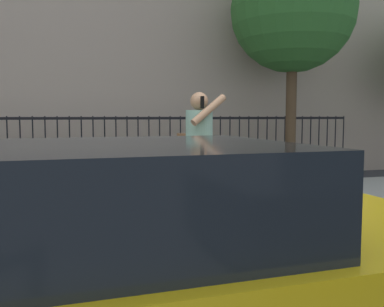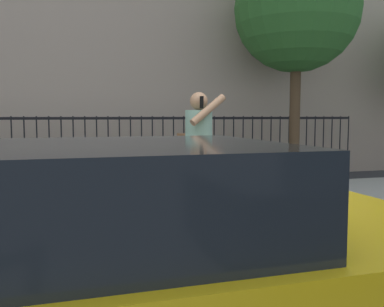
# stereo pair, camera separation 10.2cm
# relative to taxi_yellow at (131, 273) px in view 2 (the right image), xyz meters

# --- Properties ---
(ground_plane) EXTENTS (60.00, 60.00, 0.00)m
(ground_plane) POSITION_rel_taxi_yellow_xyz_m (1.00, 1.67, -0.70)
(ground_plane) COLOR #333338
(sidewalk) EXTENTS (28.00, 4.40, 0.15)m
(sidewalk) POSITION_rel_taxi_yellow_xyz_m (1.00, 3.87, -0.63)
(sidewalk) COLOR #9E9B93
(sidewalk) RESTS_ON ground
(iron_fence) EXTENTS (12.03, 0.04, 1.60)m
(iron_fence) POSITION_rel_taxi_yellow_xyz_m (1.00, 7.57, 0.32)
(iron_fence) COLOR black
(iron_fence) RESTS_ON ground
(taxi_yellow) EXTENTS (4.23, 1.91, 1.45)m
(taxi_yellow) POSITION_rel_taxi_yellow_xyz_m (0.00, 0.00, 0.00)
(taxi_yellow) COLOR yellow
(taxi_yellow) RESTS_ON ground
(pedestrian_on_phone) EXTENTS (0.53, 0.71, 1.75)m
(pedestrian_on_phone) POSITION_rel_taxi_yellow_xyz_m (1.27, 2.82, 0.47)
(pedestrian_on_phone) COLOR #936B4C
(pedestrian_on_phone) RESTS_ON sidewalk
(street_tree_near) EXTENTS (2.90, 2.90, 5.52)m
(street_tree_near) POSITION_rel_taxi_yellow_xyz_m (4.88, 6.72, 3.35)
(street_tree_near) COLOR #4C3823
(street_tree_near) RESTS_ON ground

